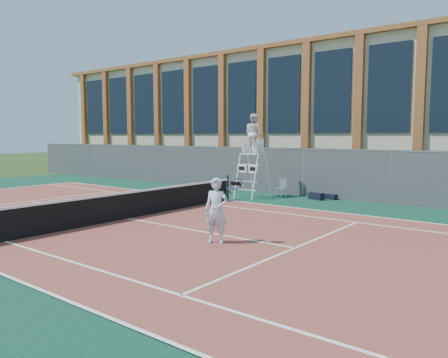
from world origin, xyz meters
The scene contains 12 objects.
ground centered at (0.00, 0.00, 0.00)m, with size 120.00×120.00×0.00m, color #233814.
apron centered at (0.00, 1.00, 0.01)m, with size 36.00×20.00×0.01m, color #0C3625.
tennis_court centered at (0.00, 0.00, 0.02)m, with size 23.77×10.97×0.02m, color brown.
tennis_net centered at (0.00, 0.00, 0.54)m, with size 0.10×11.30×1.10m.
fence centered at (0.00, 8.80, 1.10)m, with size 40.00×0.06×2.20m, color #595E60, non-canonical shape.
hedge centered at (0.00, 10.00, 1.10)m, with size 40.00×1.40×2.20m, color black.
building centered at (0.00, 17.95, 4.15)m, with size 45.00×10.60×8.22m.
umpire_chair centered at (0.38, 7.05, 2.83)m, with size 1.08×1.66×3.87m.
plastic_chair centered at (1.34, 7.98, 0.50)m, with size 0.44×0.44×0.84m.
sports_bag_near centered at (3.00, 8.15, 0.16)m, with size 0.71×0.28×0.30m, color black.
sports_bag_far centered at (3.49, 8.60, 0.13)m, with size 0.58×0.25×0.23m, color black.
tennis_player centered at (4.53, -0.80, 0.89)m, with size 1.01×0.74×1.73m.
Camera 1 is at (11.55, -9.51, 2.82)m, focal length 35.00 mm.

